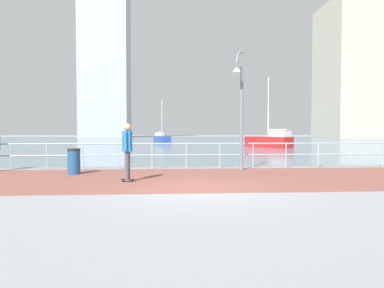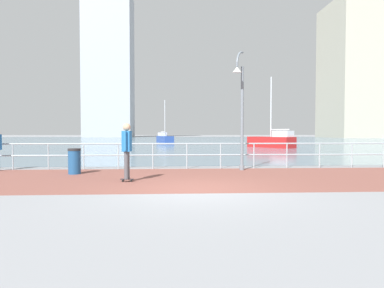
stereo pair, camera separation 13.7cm
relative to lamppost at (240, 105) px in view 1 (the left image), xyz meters
name	(u,v)px [view 1 (the left image)]	position (x,y,z in m)	size (l,w,h in m)	color
ground	(174,142)	(-2.08, 35.57, -2.60)	(220.00, 220.00, 0.00)	gray
brick_paving	(191,178)	(-2.08, -2.10, -2.60)	(28.00, 5.70, 0.01)	brown
harbor_water	(173,141)	(-2.08, 45.75, -2.60)	(180.00, 88.00, 0.00)	slate
waterfront_railing	(186,151)	(-2.08, 0.75, -1.86)	(25.25, 0.06, 1.07)	#9EADB7
lamppost	(240,105)	(0.00, 0.00, 0.00)	(0.57, 0.73, 4.70)	slate
skateboarder	(127,147)	(-4.05, -2.82, -1.52)	(0.41, 0.56, 1.79)	black
trash_bin	(74,161)	(-6.21, -0.79, -2.13)	(0.46, 0.46, 0.93)	navy
sailboat_white	(162,138)	(-3.85, 35.41, -2.02)	(2.59, 4.48, 6.01)	#284799
sailboat_navy	(269,141)	(6.95, 19.39, -1.95)	(3.98, 4.87, 6.83)	#B21E1E
tower_slate	(105,65)	(-20.92, 86.61, 17.85)	(13.22, 11.42, 42.56)	#A3A8B2
tower_beige	(352,71)	(44.76, 73.45, 14.82)	(14.50, 16.53, 36.50)	#B2AD99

